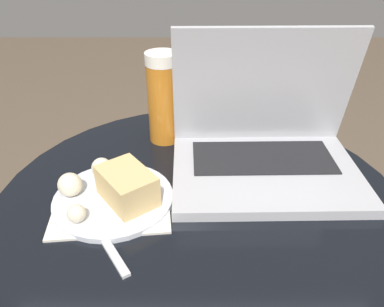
% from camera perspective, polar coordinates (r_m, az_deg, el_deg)
% --- Properties ---
extents(table, '(0.67, 0.67, 0.52)m').
position_cam_1_polar(table, '(0.72, 0.94, -15.27)').
color(table, black).
rests_on(table, ground_plane).
extents(napkin, '(0.19, 0.14, 0.00)m').
position_cam_1_polar(napkin, '(0.61, -12.26, -8.20)').
color(napkin, silver).
rests_on(napkin, table).
extents(laptop, '(0.33, 0.24, 0.24)m').
position_cam_1_polar(laptop, '(0.68, 10.86, 1.53)').
color(laptop, '#B2B2B7').
rests_on(laptop, table).
extents(beer_glass, '(0.06, 0.06, 0.18)m').
position_cam_1_polar(beer_glass, '(0.74, -4.54, 8.40)').
color(beer_glass, '#C6701E').
rests_on(beer_glass, table).
extents(snack_plate, '(0.19, 0.19, 0.06)m').
position_cam_1_polar(snack_plate, '(0.61, -11.92, -5.63)').
color(snack_plate, silver).
rests_on(snack_plate, table).
extents(fork, '(0.12, 0.17, 0.00)m').
position_cam_1_polar(fork, '(0.59, -14.66, -10.49)').
color(fork, silver).
rests_on(fork, table).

